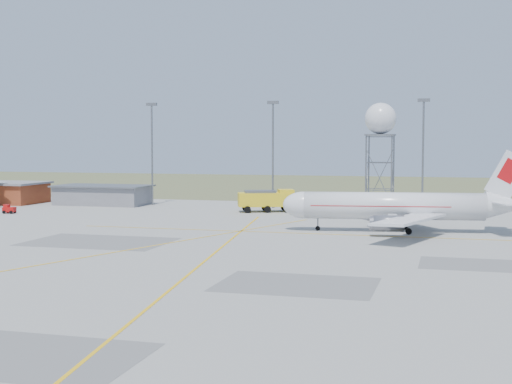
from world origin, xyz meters
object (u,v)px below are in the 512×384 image
(airliner_main, at_px, (398,207))
(radar_tower, at_px, (380,153))
(fire_truck, at_px, (268,201))
(baggage_tug, at_px, (9,210))

(airliner_main, xyz_separation_m, radar_tower, (-4.57, 21.12, 7.28))
(fire_truck, height_order, baggage_tug, fire_truck)
(airliner_main, relative_size, fire_truck, 3.20)
(radar_tower, relative_size, baggage_tug, 8.58)
(radar_tower, height_order, baggage_tug, radar_tower)
(radar_tower, distance_m, fire_truck, 22.26)
(airliner_main, height_order, fire_truck, airliner_main)
(airliner_main, distance_m, fire_truck, 34.01)
(radar_tower, relative_size, fire_truck, 1.81)
(radar_tower, bearing_deg, baggage_tug, -168.47)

